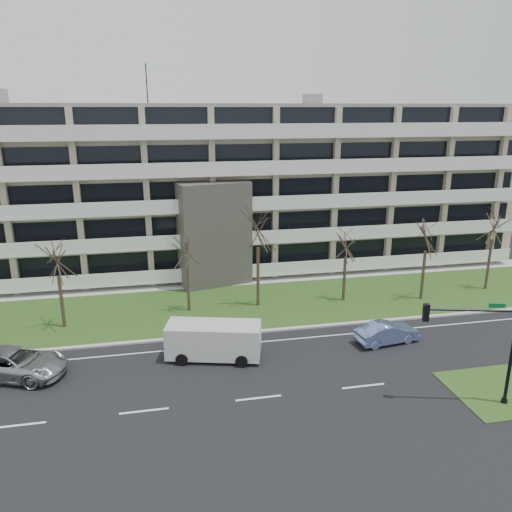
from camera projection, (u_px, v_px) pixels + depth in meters
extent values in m
plane|color=black|center=(258.00, 398.00, 26.75)|extent=(160.00, 160.00, 0.00)
cube|color=#2A4D19|center=(225.00, 307.00, 38.95)|extent=(90.00, 10.00, 0.06)
cube|color=#B2B2AD|center=(235.00, 334.00, 34.24)|extent=(90.00, 0.35, 0.12)
cube|color=#B2B2AD|center=(216.00, 283.00, 44.11)|extent=(90.00, 2.00, 0.08)
cube|color=white|center=(238.00, 344.00, 32.85)|extent=(90.00, 0.12, 0.01)
cube|color=tan|center=(205.00, 187.00, 48.55)|extent=(60.00, 12.00, 15.00)
cube|color=gray|center=(203.00, 105.00, 46.36)|extent=(60.50, 12.50, 0.30)
cube|color=#4C4742|center=(215.00, 234.00, 42.83)|extent=(6.39, 3.69, 9.00)
cube|color=black|center=(216.00, 263.00, 43.36)|extent=(4.92, 1.19, 3.50)
cylinder|color=black|center=(147.00, 84.00, 44.88)|extent=(0.10, 0.10, 3.50)
cube|color=black|center=(214.00, 258.00, 44.44)|extent=(58.00, 0.10, 1.80)
cube|color=white|center=(215.00, 276.00, 44.23)|extent=(58.00, 1.40, 0.22)
cube|color=white|center=(216.00, 272.00, 43.45)|extent=(58.00, 0.08, 1.00)
cube|color=black|center=(213.00, 225.00, 43.58)|extent=(58.00, 0.10, 1.80)
cube|color=white|center=(214.00, 244.00, 43.37)|extent=(58.00, 1.40, 0.22)
cube|color=white|center=(215.00, 239.00, 42.59)|extent=(58.00, 0.08, 1.00)
cube|color=black|center=(212.00, 191.00, 42.72)|extent=(58.00, 0.10, 1.80)
cube|color=white|center=(214.00, 210.00, 42.51)|extent=(58.00, 1.40, 0.22)
cube|color=white|center=(214.00, 204.00, 41.73)|extent=(58.00, 0.08, 1.00)
cube|color=black|center=(211.00, 155.00, 41.87)|extent=(58.00, 0.10, 1.80)
cube|color=white|center=(213.00, 174.00, 41.66)|extent=(58.00, 1.40, 0.22)
cube|color=white|center=(214.00, 168.00, 40.87)|extent=(58.00, 0.08, 1.00)
cube|color=black|center=(210.00, 118.00, 41.01)|extent=(58.00, 0.10, 1.80)
cube|color=white|center=(212.00, 138.00, 40.80)|extent=(58.00, 1.40, 0.22)
cube|color=white|center=(213.00, 130.00, 40.02)|extent=(58.00, 0.08, 1.00)
imported|color=#A3A6AA|center=(14.00, 363.00, 28.71)|extent=(6.60, 4.57, 1.67)
imported|color=#7589CC|center=(387.00, 333.00, 32.88)|extent=(4.45, 2.11, 1.41)
cube|color=silver|center=(214.00, 340.00, 30.74)|extent=(6.11, 3.54, 2.03)
cube|color=black|center=(213.00, 331.00, 30.58)|extent=(5.66, 3.28, 0.75)
cube|color=silver|center=(258.00, 343.00, 30.63)|extent=(0.88, 2.05, 1.28)
cylinder|color=black|center=(182.00, 359.00, 30.07)|extent=(0.79, 0.45, 0.75)
cylinder|color=black|center=(188.00, 343.00, 32.11)|extent=(0.79, 0.45, 0.75)
cylinder|color=black|center=(242.00, 361.00, 29.86)|extent=(0.79, 0.45, 0.75)
cylinder|color=black|center=(244.00, 345.00, 31.90)|extent=(0.79, 0.45, 0.75)
cylinder|color=black|center=(504.00, 401.00, 26.24)|extent=(0.33, 0.33, 0.27)
cylinder|color=black|center=(511.00, 357.00, 25.50)|extent=(0.18, 0.18, 5.42)
cylinder|color=black|center=(470.00, 310.00, 24.91)|extent=(4.57, 1.33, 0.13)
cube|color=black|center=(426.00, 312.00, 25.09)|extent=(0.35, 0.35, 0.90)
sphere|color=red|center=(427.00, 307.00, 25.00)|extent=(0.18, 0.18, 0.18)
sphere|color=orange|center=(426.00, 312.00, 25.09)|extent=(0.18, 0.18, 0.18)
sphere|color=green|center=(425.00, 318.00, 25.17)|extent=(0.18, 0.18, 0.18)
cube|color=#0C5926|center=(497.00, 306.00, 24.76)|extent=(0.80, 0.24, 0.23)
cylinder|color=#382B21|center=(62.00, 302.00, 34.82)|extent=(0.24, 0.24, 3.85)
cylinder|color=#382B21|center=(188.00, 288.00, 37.68)|extent=(0.24, 0.24, 3.78)
cylinder|color=#382B21|center=(258.00, 277.00, 38.52)|extent=(0.24, 0.24, 4.76)
cylinder|color=#382B21|center=(344.00, 279.00, 39.72)|extent=(0.24, 0.24, 3.67)
cylinder|color=#382B21|center=(423.00, 275.00, 39.99)|extent=(0.24, 0.24, 4.05)
cylinder|color=#382B21|center=(488.00, 265.00, 42.16)|extent=(0.24, 0.24, 4.41)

